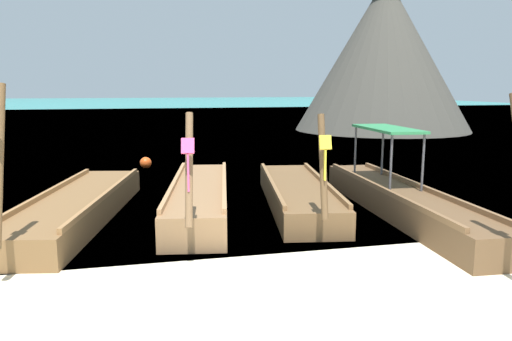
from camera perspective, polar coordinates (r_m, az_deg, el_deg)
The scene contains 8 objects.
ground at distance 6.25m, azimuth 9.32°, elevation -16.59°, with size 120.00×120.00×0.00m, color beige.
sea_water at distance 67.61m, azimuth -11.11°, elevation 7.28°, with size 120.00×120.00×0.00m, color teal.
longtail_boat_blue_ribbon at distance 10.84m, azimuth -20.22°, elevation -4.05°, with size 2.46×6.50×2.82m.
longtail_boat_pink_ribbon at distance 10.91m, azimuth -6.63°, elevation -3.20°, with size 2.06×6.24×2.37m.
longtail_boat_yellow_ribbon at distance 11.39m, azimuth 4.88°, elevation -2.82°, with size 2.13×5.90×2.30m.
longtail_boat_red_ribbon at distance 10.98m, azimuth 16.70°, elevation -3.34°, with size 1.43×7.40×2.69m.
karst_rock at distance 32.74m, azimuth 15.04°, elevation 12.76°, with size 10.99×10.99×9.94m.
mooring_buoy_near at distance 17.01m, azimuth -12.83°, elevation 0.89°, with size 0.39×0.39×0.39m.
Camera 1 is at (-2.18, -5.16, 2.76)m, focal length 34.08 mm.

